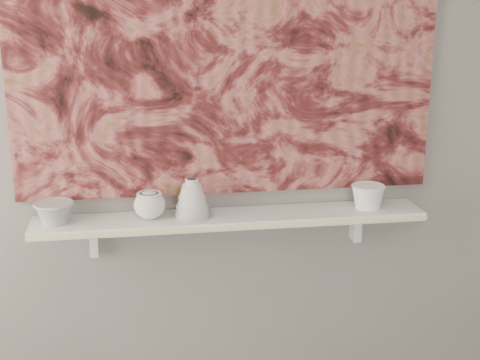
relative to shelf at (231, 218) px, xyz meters
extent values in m
plane|color=slate|center=(0.00, 0.09, 0.44)|extent=(3.60, 0.00, 3.60)
cube|color=silver|center=(0.00, 0.00, 0.00)|extent=(1.40, 0.18, 0.03)
cube|color=#F7E8A5|center=(0.00, -0.09, 0.00)|extent=(1.40, 0.01, 0.02)
cube|color=silver|center=(-0.49, 0.06, -0.07)|extent=(0.03, 0.06, 0.12)
cube|color=silver|center=(0.49, 0.06, -0.07)|extent=(0.03, 0.06, 0.12)
cube|color=maroon|center=(0.00, 0.08, 0.62)|extent=(1.50, 0.02, 1.10)
cube|color=black|center=(0.45, 0.07, 0.32)|extent=(0.09, 0.00, 0.08)
camera|label=1|loc=(-0.31, -2.24, 0.79)|focal=50.00mm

